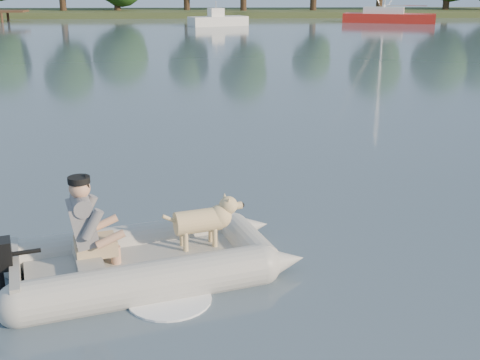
{
  "coord_description": "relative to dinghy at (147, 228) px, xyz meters",
  "views": [
    {
      "loc": [
        0.18,
        -6.86,
        3.6
      ],
      "look_at": [
        0.59,
        1.74,
        0.75
      ],
      "focal_mm": 45.0,
      "sensor_mm": 36.0,
      "label": 1
    }
  ],
  "objects": [
    {
      "name": "shore_bank",
      "position": [
        0.67,
        61.79,
        -0.39
      ],
      "size": [
        160.0,
        12.0,
        0.7
      ],
      "primitive_type": "cube",
      "color": "#47512D",
      "rests_on": "water"
    },
    {
      "name": "water",
      "position": [
        0.67,
        -0.21,
        -0.64
      ],
      "size": [
        160.0,
        160.0,
        0.0
      ],
      "primitive_type": "plane",
      "color": "slate",
      "rests_on": "ground"
    },
    {
      "name": "motorboat",
      "position": [
        1.47,
        45.43,
        0.33
      ],
      "size": [
        5.41,
        3.75,
        2.14
      ],
      "primitive_type": null,
      "rotation": [
        0.0,
        0.0,
        0.4
      ],
      "color": "white",
      "rests_on": "water"
    },
    {
      "name": "dog",
      "position": [
        0.64,
        0.26,
        -0.08
      ],
      "size": [
        1.06,
        0.64,
        0.67
      ],
      "primitive_type": null,
      "rotation": [
        0.0,
        0.0,
        0.31
      ],
      "color": "tan",
      "rests_on": "dinghy"
    },
    {
      "name": "man",
      "position": [
        -0.73,
        -0.17,
        0.19
      ],
      "size": [
        0.94,
        0.87,
        1.15
      ],
      "primitive_type": null,
      "rotation": [
        0.0,
        0.0,
        0.31
      ],
      "color": "slate",
      "rests_on": "dinghy"
    },
    {
      "name": "sailboat",
      "position": [
        16.99,
        48.82,
        -0.15
      ],
      "size": [
        8.48,
        5.03,
        11.18
      ],
      "rotation": [
        0.0,
        0.0,
        -0.34
      ],
      "color": "red",
      "rests_on": "water"
    },
    {
      "name": "dinghy",
      "position": [
        0.0,
        0.0,
        0.0
      ],
      "size": [
        6.07,
        5.29,
        1.48
      ],
      "primitive_type": null,
      "rotation": [
        0.0,
        0.0,
        0.31
      ],
      "color": "#A7A7A2",
      "rests_on": "water"
    }
  ]
}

